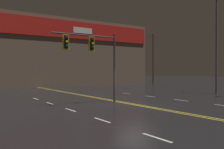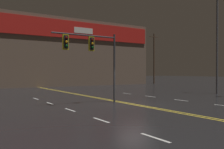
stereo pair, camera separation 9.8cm
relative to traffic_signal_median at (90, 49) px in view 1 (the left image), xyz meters
The scene contains 6 objects.
ground_plane 4.77m from the traffic_signal_median, 34.88° to the right, with size 200.00×200.00×0.00m, color black.
road_markings 5.82m from the traffic_signal_median, 43.15° to the right, with size 13.66×60.00×0.01m.
traffic_signal_median is the anchor object (origin of this frame).
streetlight_median_approach 14.85m from the traffic_signal_median, ahead, with size 0.56×0.56×10.36m.
building_backdrop 25.79m from the traffic_signal_median, 84.57° to the left, with size 39.65×10.23×10.58m.
utility_pole_row 21.02m from the traffic_signal_median, 93.21° to the left, with size 47.57×0.26×12.49m.
Camera 1 is at (-10.28, -13.36, 2.18)m, focal length 40.00 mm.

